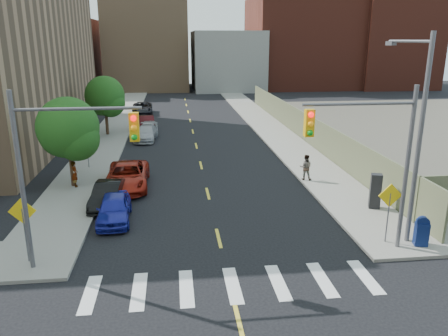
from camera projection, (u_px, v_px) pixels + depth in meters
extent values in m
cube|color=gray|center=(122.00, 116.00, 50.83)|extent=(3.50, 73.00, 0.15)
cube|color=gray|center=(253.00, 113.00, 52.57)|extent=(3.50, 73.00, 0.15)
cube|color=#626546|center=(300.00, 124.00, 39.59)|extent=(0.12, 44.00, 2.50)
cube|color=#592319|center=(53.00, 55.00, 74.69)|extent=(14.00, 18.00, 12.00)
cube|color=#8C6B4C|center=(147.00, 46.00, 77.96)|extent=(14.00, 16.00, 15.00)
cube|color=gray|center=(226.00, 60.00, 78.34)|extent=(12.00, 16.00, 10.00)
cube|color=#592319|center=(300.00, 43.00, 80.97)|extent=(18.00, 18.00, 16.00)
cube|color=#592319|center=(387.00, 37.00, 80.58)|extent=(14.00, 16.00, 18.00)
cylinder|color=#8C6B4C|center=(411.00, 9.00, 79.61)|extent=(1.80, 1.80, 28.00)
cylinder|color=#59595E|center=(22.00, 186.00, 16.08)|extent=(0.18, 0.18, 7.00)
cylinder|color=#59595E|center=(78.00, 109.00, 15.54)|extent=(4.50, 0.12, 0.12)
cube|color=#E5A50C|center=(134.00, 127.00, 15.96)|extent=(0.35, 0.30, 1.05)
cylinder|color=#59595E|center=(406.00, 172.00, 17.77)|extent=(0.18, 0.18, 7.00)
cylinder|color=#59595E|center=(360.00, 104.00, 16.72)|extent=(4.50, 0.12, 0.12)
cube|color=#E5A50C|center=(309.00, 123.00, 16.70)|extent=(0.35, 0.30, 1.05)
cylinder|color=#59595E|center=(419.00, 145.00, 18.04)|extent=(0.20, 0.20, 9.00)
cylinder|color=#59595E|center=(409.00, 41.00, 18.49)|extent=(0.12, 3.50, 0.12)
cube|color=#59595E|center=(391.00, 43.00, 20.05)|extent=(0.25, 0.60, 0.18)
cylinder|color=#59595E|center=(26.00, 237.00, 17.18)|extent=(0.06, 0.06, 2.40)
cube|color=yellow|center=(22.00, 211.00, 16.87)|extent=(1.06, 0.04, 1.06)
cylinder|color=#59595E|center=(387.00, 219.00, 18.86)|extent=(0.06, 0.06, 2.40)
cube|color=yellow|center=(390.00, 195.00, 18.55)|extent=(1.06, 0.04, 1.06)
cylinder|color=#59595E|center=(88.00, 152.00, 30.03)|extent=(0.06, 0.06, 2.40)
cube|color=yellow|center=(86.00, 137.00, 29.72)|extent=(1.06, 0.04, 1.06)
cylinder|color=#332114|center=(72.00, 167.00, 26.17)|extent=(0.28, 0.28, 2.64)
sphere|color=#164614|center=(68.00, 128.00, 25.49)|extent=(3.60, 3.60, 3.60)
sphere|color=#164614|center=(77.00, 139.00, 25.43)|extent=(2.64, 2.64, 2.64)
sphere|color=#164614|center=(63.00, 133.00, 25.94)|extent=(2.88, 2.88, 2.88)
cylinder|color=#332114|center=(107.00, 122.00, 40.45)|extent=(0.28, 0.28, 2.64)
sphere|color=#164614|center=(105.00, 96.00, 39.77)|extent=(3.60, 3.60, 3.60)
sphere|color=#164614|center=(110.00, 103.00, 39.71)|extent=(2.64, 2.64, 2.64)
sphere|color=#164614|center=(101.00, 100.00, 40.23)|extent=(2.88, 2.88, 2.88)
imported|color=#1B2094|center=(114.00, 208.00, 21.53)|extent=(1.71, 3.95, 1.33)
imported|color=black|center=(108.00, 194.00, 23.52)|extent=(1.70, 4.02, 1.29)
imported|color=maroon|center=(127.00, 176.00, 26.36)|extent=(2.52, 5.39, 1.49)
imported|color=#9A9BA1|center=(146.00, 133.00, 38.82)|extent=(2.22, 4.61, 1.29)
imported|color=silver|center=(148.00, 128.00, 40.92)|extent=(1.75, 3.95, 1.32)
imported|color=#3A0B0E|center=(146.00, 124.00, 42.37)|extent=(2.03, 4.70, 1.50)
imported|color=black|center=(142.00, 108.00, 52.45)|extent=(2.58, 5.19, 1.41)
cube|color=#0E1D52|center=(421.00, 234.00, 18.69)|extent=(0.61, 0.51, 1.03)
cylinder|color=#0E1D52|center=(423.00, 222.00, 18.54)|extent=(0.57, 0.35, 0.53)
cube|color=black|center=(375.00, 191.00, 22.74)|extent=(0.66, 0.60, 1.85)
imported|color=gray|center=(75.00, 174.00, 26.10)|extent=(0.54, 0.66, 1.57)
imported|color=gray|center=(306.00, 167.00, 27.38)|extent=(0.94, 0.84, 1.61)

